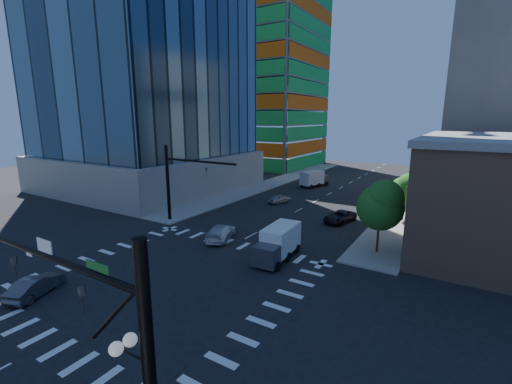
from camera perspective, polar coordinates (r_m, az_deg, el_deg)
The scene contains 15 objects.
ground at distance 28.12m, azimuth -14.48°, elevation -13.99°, with size 160.00×160.00×0.00m, color black.
road_markings at distance 28.12m, azimuth -14.48°, elevation -13.98°, with size 20.00×20.00×0.01m, color silver.
sidewalk_ne at distance 58.75m, azimuth 25.01°, elevation -0.88°, with size 5.00×60.00×0.15m, color gray.
sidewalk_nw at distance 66.20m, azimuth 3.09°, elevation 1.63°, with size 5.00×60.00×0.15m, color gray.
construction_building at distance 92.33m, azimuth 1.59°, elevation 19.94°, with size 25.16×34.50×70.60m.
signal_mast_se at distance 12.19m, azimuth -20.40°, elevation -25.06°, with size 10.51×2.48×9.00m.
signal_mast_nw at distance 41.05m, azimuth -13.08°, elevation 2.46°, with size 10.20×0.40×9.00m.
tree_south at distance 32.52m, azimuth 20.21°, elevation -1.97°, with size 4.16×4.16×6.82m.
tree_north at distance 44.21m, azimuth 23.73°, elevation 0.43°, with size 3.54×3.52×5.78m.
car_nb_far at distance 42.25m, azimuth 13.81°, elevation -4.01°, with size 2.26×4.89×1.36m, color black.
car_sb_near at distance 35.61m, azimuth -5.85°, elevation -6.66°, with size 2.11×5.19×1.51m, color white.
car_sb_mid at distance 50.40m, azimuth 3.97°, elevation -1.09°, with size 1.52×3.79×1.29m, color #AAACB2.
car_sb_cross at distance 29.38m, azimuth -32.83°, elevation -13.00°, with size 1.46×4.20×1.38m, color #45454A.
box_truck_near at distance 30.37m, azimuth 3.46°, elevation -8.99°, with size 2.65×5.58×2.86m.
box_truck_far at distance 63.15m, azimuth 9.81°, elevation 2.04°, with size 3.80×5.86×2.84m.
Camera 1 is at (18.62, -17.15, 12.25)m, focal length 24.00 mm.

